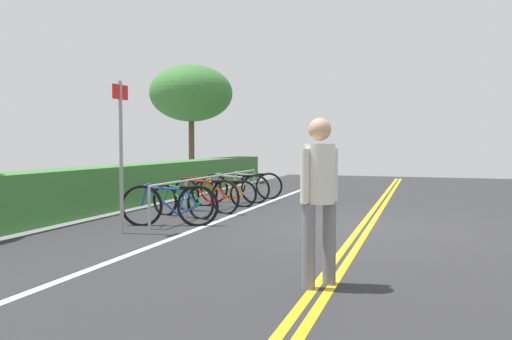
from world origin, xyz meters
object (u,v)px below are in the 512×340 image
(bicycle_1, at_px, (182,201))
(pedestrian, at_px, (319,189))
(bicycle_2, at_px, (205,195))
(bicycle_3, at_px, (224,193))
(bicycle_5, at_px, (251,185))
(bike_rack, at_px, (214,184))
(bicycle_4, at_px, (235,188))
(bicycle_0, at_px, (170,205))
(sign_post_near, at_px, (121,143))
(tree_mid, at_px, (191,94))

(bicycle_1, height_order, pedestrian, pedestrian)
(bicycle_2, bearing_deg, bicycle_3, -2.02)
(bicycle_2, bearing_deg, bicycle_5, -1.11)
(bike_rack, distance_m, bicycle_4, 1.35)
(bicycle_2, distance_m, bicycle_4, 1.81)
(bicycle_4, height_order, pedestrian, pedestrian)
(bicycle_2, xyz_separation_m, bicycle_3, (0.99, -0.03, -0.05))
(bicycle_0, distance_m, sign_post_near, 1.52)
(bicycle_0, relative_size, bicycle_4, 0.94)
(tree_mid, bearing_deg, bicycle_1, -155.19)
(bicycle_0, bearing_deg, bicycle_4, 2.50)
(bicycle_3, distance_m, sign_post_near, 4.02)
(bicycle_3, xyz_separation_m, pedestrian, (-5.83, -3.45, 0.70))
(bicycle_5, xyz_separation_m, tree_mid, (4.92, 4.16, 3.09))
(bicycle_1, bearing_deg, bicycle_0, -165.34)
(bicycle_1, distance_m, sign_post_near, 2.30)
(bicycle_1, height_order, bicycle_3, bicycle_1)
(bike_rack, xyz_separation_m, tree_mid, (7.30, 4.11, 2.87))
(bicycle_0, bearing_deg, bicycle_2, 4.57)
(bicycle_3, bearing_deg, tree_mid, 31.42)
(bicycle_3, bearing_deg, bicycle_0, -177.70)
(bicycle_4, bearing_deg, bicycle_5, -3.61)
(bicycle_3, height_order, pedestrian, pedestrian)
(bicycle_0, relative_size, bicycle_1, 1.06)
(bicycle_4, distance_m, tree_mid, 7.87)
(sign_post_near, xyz_separation_m, tree_mid, (10.61, 3.88, 1.95))
(bicycle_5, distance_m, tree_mid, 7.15)
(bike_rack, distance_m, tree_mid, 8.86)
(bicycle_4, bearing_deg, sign_post_near, 177.38)
(bike_rack, relative_size, tree_mid, 1.25)
(pedestrian, relative_size, sign_post_near, 0.70)
(bicycle_1, xyz_separation_m, sign_post_near, (-1.98, 0.11, 1.16))
(bicycle_4, bearing_deg, pedestrian, -152.25)
(bike_rack, height_order, bicycle_0, bike_rack)
(bicycle_3, bearing_deg, pedestrian, -149.37)
(bicycle_3, bearing_deg, sign_post_near, 176.14)
(bicycle_0, xyz_separation_m, pedestrian, (-2.96, -3.34, 0.64))
(bicycle_0, height_order, bicycle_5, bicycle_0)
(bicycle_1, distance_m, bicycle_3, 1.86)
(bicycle_2, height_order, sign_post_near, sign_post_near)
(bicycle_0, relative_size, bicycle_2, 0.96)
(sign_post_near, bearing_deg, bike_rack, -3.99)
(bicycle_0, relative_size, bicycle_5, 0.99)
(bike_rack, distance_m, bicycle_0, 2.37)
(bicycle_3, relative_size, bicycle_5, 0.92)
(pedestrian, bearing_deg, bicycle_1, 42.18)
(bike_rack, distance_m, bicycle_3, 0.58)
(bicycle_3, bearing_deg, bicycle_2, 177.98)
(bike_rack, bearing_deg, tree_mid, 29.41)
(bicycle_5, distance_m, sign_post_near, 5.81)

